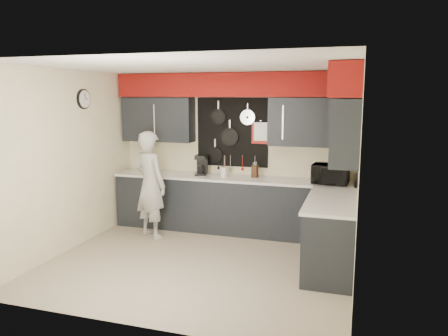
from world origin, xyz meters
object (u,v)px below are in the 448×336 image
(knife_block, at_px, (255,171))
(coffee_maker, at_px, (201,165))
(person, at_px, (150,185))
(microwave, at_px, (330,174))
(utensil_crock, at_px, (224,172))

(knife_block, xyz_separation_m, coffee_maker, (-0.91, -0.02, 0.07))
(coffee_maker, relative_size, person, 0.20)
(person, bearing_deg, knife_block, -129.68)
(knife_block, relative_size, person, 0.12)
(microwave, xyz_separation_m, person, (-2.71, -0.57, -0.22))
(utensil_crock, height_order, person, person)
(knife_block, distance_m, person, 1.68)
(microwave, relative_size, knife_block, 2.66)
(knife_block, bearing_deg, microwave, 3.19)
(microwave, height_order, coffee_maker, coffee_maker)
(knife_block, relative_size, coffee_maker, 0.60)
(microwave, distance_m, coffee_maker, 2.12)
(coffee_maker, height_order, person, person)
(microwave, xyz_separation_m, utensil_crock, (-1.70, 0.08, -0.07))
(knife_block, height_order, person, person)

